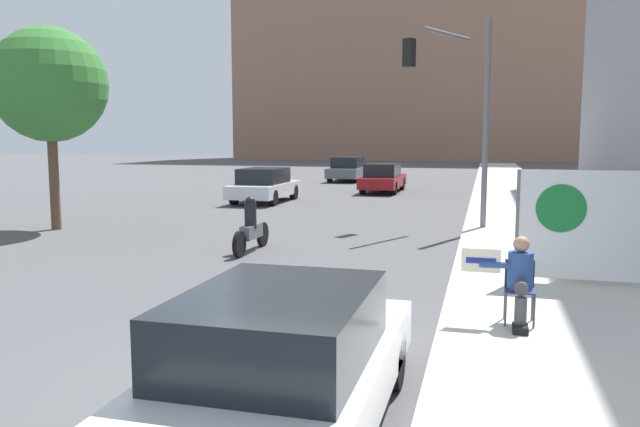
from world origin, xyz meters
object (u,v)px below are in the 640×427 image
object	(u,v)px
parked_car_curbside	(283,362)
street_tree_near_curb	(49,85)
motorcycle_on_road	(251,228)
traffic_light_pole	(456,90)
seated_protester	(519,278)
car_on_road_distant	(348,169)
car_on_road_nearest	(265,185)
protest_banner	(594,226)
car_on_road_midblock	(383,178)
jogger_on_sidewalk	(575,227)

from	to	relation	value
parked_car_curbside	street_tree_near_curb	world-z (taller)	street_tree_near_curb
motorcycle_on_road	traffic_light_pole	bearing A→B (deg)	49.62
seated_protester	car_on_road_distant	world-z (taller)	car_on_road_distant
parked_car_curbside	car_on_road_nearest	distance (m)	20.63
protest_banner	street_tree_near_curb	bearing A→B (deg)	163.68
seated_protester	car_on_road_distant	xyz separation A→B (m)	(-8.70, 28.86, -0.03)
protest_banner	car_on_road_nearest	size ratio (longest dim) A/B	0.59
protest_banner	traffic_light_pole	distance (m)	8.32
protest_banner	street_tree_near_curb	xyz separation A→B (m)	(-13.98, 4.09, 2.99)
car_on_road_distant	street_tree_near_curb	xyz separation A→B (m)	(-3.94, -22.09, 3.42)
traffic_light_pole	motorcycle_on_road	xyz separation A→B (m)	(-4.40, -5.17, -3.49)
seated_protester	protest_banner	xyz separation A→B (m)	(1.34, 2.68, 0.40)
parked_car_curbside	car_on_road_midblock	distance (m)	25.58
car_on_road_midblock	street_tree_near_curb	xyz separation A→B (m)	(-7.27, -14.95, 3.46)
protest_banner	street_tree_near_curb	world-z (taller)	street_tree_near_curb
street_tree_near_curb	seated_protester	bearing A→B (deg)	-28.19
car_on_road_midblock	motorcycle_on_road	size ratio (longest dim) A/B	2.19
parked_car_curbside	car_on_road_midblock	world-z (taller)	car_on_road_midblock
motorcycle_on_road	street_tree_near_curb	xyz separation A→B (m)	(-6.86, 1.94, 3.61)
traffic_light_pole	street_tree_near_curb	size ratio (longest dim) A/B	1.00
car_on_road_nearest	motorcycle_on_road	world-z (taller)	car_on_road_nearest
protest_banner	motorcycle_on_road	distance (m)	7.46
parked_car_curbside	seated_protester	bearing A→B (deg)	59.24
car_on_road_nearest	car_on_road_midblock	distance (m)	7.25
protest_banner	car_on_road_nearest	xyz separation A→B (m)	(-10.71, 13.00, -0.47)
seated_protester	traffic_light_pole	bearing A→B (deg)	90.96
car_on_road_nearest	car_on_road_midblock	xyz separation A→B (m)	(4.00, 6.04, -0.00)
car_on_road_nearest	motorcycle_on_road	distance (m)	11.42
seated_protester	parked_car_curbside	xyz separation A→B (m)	(-2.18, -3.67, -0.09)
traffic_light_pole	car_on_road_midblock	size ratio (longest dim) A/B	1.26
seated_protester	car_on_road_nearest	xyz separation A→B (m)	(-9.37, 15.68, -0.07)
car_on_road_distant	street_tree_near_curb	world-z (taller)	street_tree_near_curb
traffic_light_pole	parked_car_curbside	world-z (taller)	traffic_light_pole
traffic_light_pole	car_on_road_nearest	xyz separation A→B (m)	(-7.99, 5.67, -3.33)
protest_banner	parked_car_curbside	bearing A→B (deg)	-119.05
car_on_road_distant	car_on_road_midblock	bearing A→B (deg)	-65.02
protest_banner	parked_car_curbside	xyz separation A→B (m)	(-3.53, -6.35, -0.49)
parked_car_curbside	motorcycle_on_road	world-z (taller)	parked_car_curbside
protest_banner	car_on_road_midblock	world-z (taller)	protest_banner
seated_protester	car_on_road_midblock	world-z (taller)	car_on_road_midblock
traffic_light_pole	car_on_road_distant	xyz separation A→B (m)	(-7.32, 18.85, -3.30)
car_on_road_nearest	protest_banner	bearing A→B (deg)	-50.50
protest_banner	car_on_road_nearest	bearing A→B (deg)	129.50
protest_banner	motorcycle_on_road	xyz separation A→B (m)	(-7.12, 2.16, -0.62)
seated_protester	parked_car_curbside	size ratio (longest dim) A/B	0.29
traffic_light_pole	car_on_road_distant	distance (m)	20.49
protest_banner	traffic_light_pole	world-z (taller)	traffic_light_pole
parked_car_curbside	car_on_road_nearest	size ratio (longest dim) A/B	0.94
traffic_light_pole	street_tree_near_curb	world-z (taller)	traffic_light_pole
traffic_light_pole	jogger_on_sidewalk	bearing A→B (deg)	-69.50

